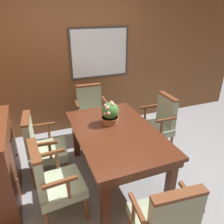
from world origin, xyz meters
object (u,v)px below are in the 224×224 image
object	(u,v)px
dining_table	(116,138)
chair_head_near	(165,220)
chair_head_far	(91,110)
chair_right_far	(159,122)
chair_left_near	(52,181)
chair_left_far	(41,145)
potted_plant	(110,113)

from	to	relation	value
dining_table	chair_head_near	xyz separation A→B (m)	(-0.03, -1.18, -0.13)
chair_head_far	chair_right_far	world-z (taller)	same
chair_left_near	chair_right_far	distance (m)	1.89
dining_table	chair_head_far	bearing A→B (deg)	89.80
chair_left_far	dining_table	bearing A→B (deg)	-107.57
chair_head_near	potted_plant	distance (m)	1.46
chair_left_far	chair_head_far	bearing A→B (deg)	-43.80
chair_left_far	chair_right_far	bearing A→B (deg)	-85.48
chair_left_near	potted_plant	size ratio (longest dim) A/B	3.03
dining_table	potted_plant	bearing A→B (deg)	89.07
potted_plant	chair_right_far	bearing A→B (deg)	9.01
chair_head_near	chair_right_far	size ratio (longest dim) A/B	1.00
chair_left_near	potted_plant	xyz separation A→B (m)	(0.87, 0.58, 0.38)
chair_left_near	chair_head_near	bearing A→B (deg)	-139.28
dining_table	chair_head_near	world-z (taller)	chair_head_near
chair_head_far	chair_left_near	distance (m)	1.76
chair_left_near	potted_plant	world-z (taller)	potted_plant
chair_head_near	chair_left_far	distance (m)	1.79
chair_head_near	chair_left_near	distance (m)	1.18
chair_head_far	chair_left_far	world-z (taller)	same
chair_left_near	chair_right_far	world-z (taller)	same
chair_right_far	potted_plant	distance (m)	0.96
dining_table	chair_left_far	xyz separation A→B (m)	(-0.92, 0.37, -0.13)
chair_left_far	potted_plant	bearing A→B (deg)	-94.14
chair_head_far	chair_left_far	distance (m)	1.23
potted_plant	chair_head_far	bearing A→B (deg)	89.98
chair_head_far	chair_left_near	bearing A→B (deg)	-115.96
chair_head_far	potted_plant	world-z (taller)	potted_plant
dining_table	chair_head_far	xyz separation A→B (m)	(0.00, 1.19, -0.13)
chair_left_far	potted_plant	distance (m)	1.00
dining_table	chair_right_far	world-z (taller)	chair_right_far
dining_table	chair_head_near	bearing A→B (deg)	-91.40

